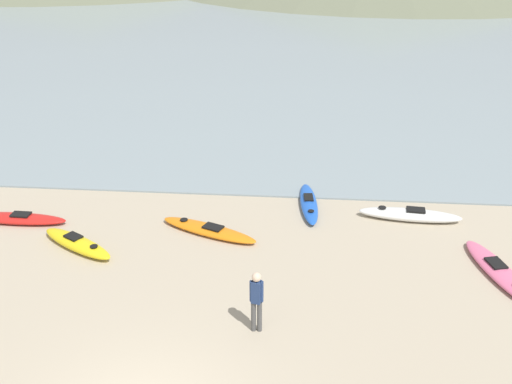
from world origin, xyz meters
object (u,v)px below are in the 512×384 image
Objects in this scene: kayak_on_sand_0 at (209,230)px; kayak_on_sand_1 at (410,215)px; kayak_on_sand_3 at (498,271)px; kayak_on_sand_4 at (309,203)px; person_near_foreground at (257,298)px; kayak_on_sand_5 at (77,243)px; kayak_on_sand_2 at (17,218)px.

kayak_on_sand_1 reaches higher than kayak_on_sand_0.
kayak_on_sand_3 is at bearing -11.09° from kayak_on_sand_0.
kayak_on_sand_4 is 1.95× the size of person_near_foreground.
kayak_on_sand_1 is at bearing 15.11° from kayak_on_sand_5.
kayak_on_sand_0 is 1.21× the size of kayak_on_sand_5.
person_near_foreground is (1.93, -4.71, 0.81)m from kayak_on_sand_0.
kayak_on_sand_3 is at bearing 25.03° from person_near_foreground.
kayak_on_sand_0 is 3.82m from kayak_on_sand_4.
kayak_on_sand_1 is 3.41m from kayak_on_sand_4.
kayak_on_sand_4 is (9.53, 1.98, -0.01)m from kayak_on_sand_2.
kayak_on_sand_3 is (14.86, -1.86, -0.01)m from kayak_on_sand_2.
kayak_on_sand_4 is (-3.34, 0.67, -0.05)m from kayak_on_sand_1.
person_near_foreground reaches higher than kayak_on_sand_5.
person_near_foreground reaches higher than kayak_on_sand_1.
kayak_on_sand_3 is 1.09× the size of kayak_on_sand_4.
kayak_on_sand_4 is 1.13× the size of kayak_on_sand_5.
person_near_foreground is at bearing -126.20° from kayak_on_sand_1.
kayak_on_sand_2 reaches higher than kayak_on_sand_4.
kayak_on_sand_5 is (-6.95, -3.45, 0.04)m from kayak_on_sand_4.
kayak_on_sand_5 is (-12.27, 0.39, 0.04)m from kayak_on_sand_3.
kayak_on_sand_0 is 2.08× the size of person_near_foreground.
kayak_on_sand_5 reaches higher than kayak_on_sand_4.
kayak_on_sand_1 is at bearing 53.80° from person_near_foreground.
kayak_on_sand_3 is 1.24× the size of kayak_on_sand_5.
person_near_foreground is (-1.21, -6.89, 0.80)m from kayak_on_sand_4.
person_near_foreground is at bearing -99.99° from kayak_on_sand_4.
kayak_on_sand_1 reaches higher than kayak_on_sand_2.
kayak_on_sand_2 is at bearing 178.20° from kayak_on_sand_0.
kayak_on_sand_0 is at bearing 168.91° from kayak_on_sand_3.
kayak_on_sand_3 is at bearing -35.80° from kayak_on_sand_4.
kayak_on_sand_0 is 4.01m from kayak_on_sand_5.
person_near_foreground reaches higher than kayak_on_sand_4.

